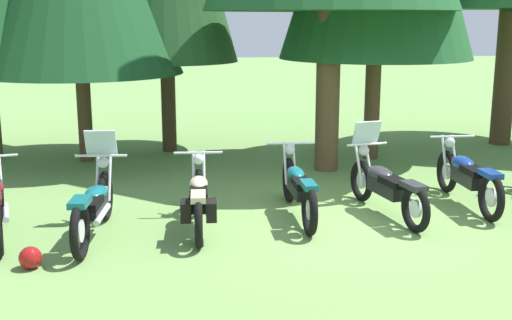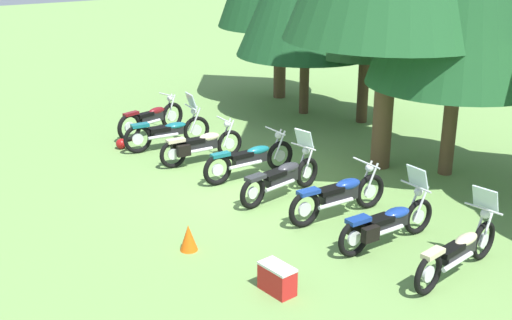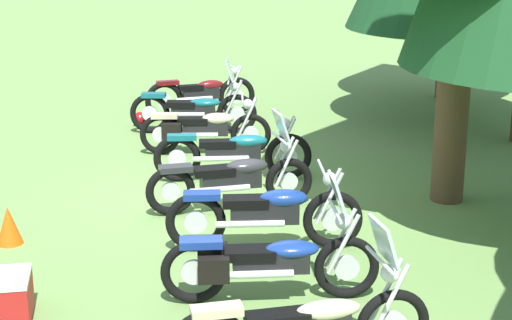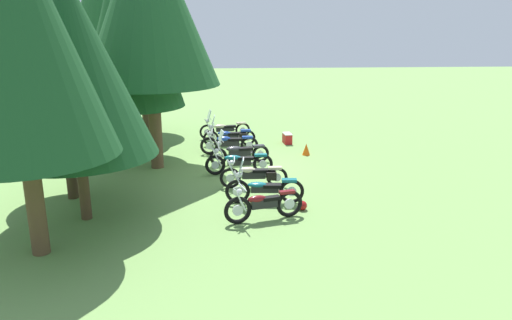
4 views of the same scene
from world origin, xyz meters
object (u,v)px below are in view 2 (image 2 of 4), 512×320
(motorcycle_3, at_px, (250,159))
(motorcycle_6, at_px, (386,222))
(traffic_cone, at_px, (189,238))
(motorcycle_1, at_px, (169,131))
(motorcycle_7, at_px, (459,250))
(picnic_cooler, at_px, (277,279))
(motorcycle_2, at_px, (200,145))
(motorcycle_4, at_px, (282,176))
(motorcycle_0, at_px, (152,119))
(motorcycle_5, at_px, (339,195))
(dropped_helmet, at_px, (121,144))

(motorcycle_3, relative_size, motorcycle_6, 1.05)
(traffic_cone, bearing_deg, motorcycle_1, 157.86)
(motorcycle_7, distance_m, picnic_cooler, 3.03)
(motorcycle_6, relative_size, picnic_cooler, 3.58)
(motorcycle_1, bearing_deg, motorcycle_3, -73.39)
(motorcycle_2, xyz_separation_m, motorcycle_7, (7.08, 0.97, 0.01))
(motorcycle_3, height_order, traffic_cone, motorcycle_3)
(motorcycle_2, xyz_separation_m, motorcycle_4, (2.82, 0.43, 0.01))
(motorcycle_0, bearing_deg, motorcycle_2, -104.07)
(motorcycle_1, bearing_deg, motorcycle_7, -78.40)
(motorcycle_5, relative_size, motorcycle_7, 1.01)
(motorcycle_0, distance_m, picnic_cooler, 8.83)
(motorcycle_0, xyz_separation_m, motorcycle_5, (6.98, 0.84, 0.01))
(motorcycle_6, xyz_separation_m, dropped_helmet, (-7.69, -1.95, -0.32))
(motorcycle_0, bearing_deg, picnic_cooler, -116.75)
(motorcycle_2, bearing_deg, motorcycle_1, 98.00)
(picnic_cooler, bearing_deg, motorcycle_1, 167.30)
(motorcycle_5, bearing_deg, picnic_cooler, -147.68)
(motorcycle_7, distance_m, traffic_cone, 4.58)
(motorcycle_0, height_order, motorcycle_7, motorcycle_7)
(motorcycle_5, bearing_deg, motorcycle_1, 99.49)
(motorcycle_4, xyz_separation_m, dropped_helmet, (-4.86, -1.67, -0.33))
(motorcycle_0, relative_size, motorcycle_7, 0.94)
(motorcycle_1, height_order, motorcycle_4, motorcycle_1)
(motorcycle_3, bearing_deg, motorcycle_7, -85.82)
(motorcycle_6, bearing_deg, motorcycle_7, -81.36)
(motorcycle_3, xyz_separation_m, dropped_helmet, (-3.53, -1.72, -0.31))
(dropped_helmet, bearing_deg, motorcycle_2, 31.23)
(motorcycle_1, height_order, motorcycle_2, motorcycle_1)
(motorcycle_3, bearing_deg, motorcycle_4, -92.95)
(motorcycle_0, bearing_deg, motorcycle_7, -99.23)
(motorcycle_2, height_order, motorcycle_7, motorcycle_7)
(motorcycle_0, xyz_separation_m, motorcycle_3, (4.21, 0.54, -0.01))
(motorcycle_0, xyz_separation_m, motorcycle_1, (1.30, -0.12, 0.01))
(motorcycle_5, bearing_deg, motorcycle_6, -93.09)
(motorcycle_6, bearing_deg, motorcycle_4, 94.48)
(motorcycle_5, height_order, dropped_helmet, motorcycle_5)
(motorcycle_0, xyz_separation_m, motorcycle_6, (8.38, 0.77, -0.00))
(dropped_helmet, bearing_deg, picnic_cooler, -4.22)
(motorcycle_2, xyz_separation_m, motorcycle_3, (1.49, 0.48, 0.00))
(picnic_cooler, bearing_deg, traffic_cone, -165.53)
(dropped_helmet, bearing_deg, traffic_cone, -10.52)
(motorcycle_1, xyz_separation_m, dropped_helmet, (-0.62, -1.07, -0.33))
(motorcycle_0, relative_size, motorcycle_4, 0.96)
(motorcycle_2, height_order, motorcycle_5, motorcycle_5)
(traffic_cone, height_order, dropped_helmet, traffic_cone)
(motorcycle_2, height_order, motorcycle_4, motorcycle_4)
(motorcycle_2, bearing_deg, motorcycle_7, -80.96)
(motorcycle_3, xyz_separation_m, traffic_cone, (2.43, -2.82, -0.21))
(motorcycle_1, distance_m, motorcycle_2, 1.43)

